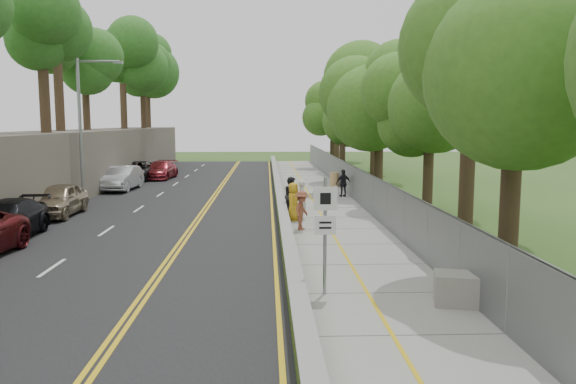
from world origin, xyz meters
name	(u,v)px	position (x,y,z in m)	size (l,w,h in m)	color
ground	(282,267)	(0.00, 0.00, 0.00)	(140.00, 140.00, 0.00)	#33511E
road	(182,201)	(-5.40, 15.00, 0.02)	(11.20, 66.00, 0.04)	black
sidewalk	(318,200)	(2.55, 15.00, 0.03)	(4.20, 66.00, 0.05)	gray
jersey_barrier	(279,196)	(0.25, 15.00, 0.30)	(0.42, 66.00, 0.60)	#82D635
rock_embankment	(38,168)	(-13.50, 15.00, 2.00)	(5.00, 66.00, 4.00)	#595147
chainlink_fence	(354,184)	(4.65, 15.00, 1.00)	(0.04, 66.00, 2.00)	slate
trees_embankment	(39,14)	(-13.00, 15.00, 10.50)	(6.40, 66.00, 13.00)	#377828
trees_fenceside	(397,79)	(7.00, 15.00, 7.00)	(7.00, 66.00, 14.00)	#488127
streetlight	(84,121)	(-10.46, 14.00, 4.64)	(2.52, 0.22, 8.00)	gray
signpost	(325,223)	(1.05, -3.02, 1.96)	(0.62, 0.09, 3.10)	gray
construction_barrel	(334,179)	(4.30, 21.94, 0.54)	(0.60, 0.60, 0.98)	#CB7800
concrete_block	(459,289)	(4.30, -4.00, 0.44)	(1.18, 0.88, 0.78)	gray
car_3	(5,220)	(-10.60, 4.36, 0.80)	(2.12, 5.21, 1.51)	black
car_4	(58,200)	(-10.60, 9.95, 0.83)	(1.87, 4.64, 1.58)	gray
car_5	(122,178)	(-10.17, 20.38, 0.84)	(1.70, 4.86, 1.60)	silver
car_6	(138,171)	(-10.60, 27.10, 0.77)	(2.41, 5.24, 1.45)	black
car_7	(161,170)	(-9.00, 27.96, 0.75)	(1.99, 4.89, 1.42)	maroon
car_8	(159,167)	(-9.73, 30.97, 0.72)	(1.60, 3.97, 1.35)	#B7B8BC
painter_0	(293,202)	(0.75, 8.18, 0.93)	(0.86, 0.56, 1.76)	gold
painter_1	(303,200)	(1.19, 8.25, 0.99)	(0.68, 0.45, 1.87)	beige
painter_2	(292,196)	(0.75, 9.94, 0.98)	(0.90, 0.70, 1.86)	black
painter_3	(302,210)	(1.00, 5.88, 0.88)	(1.07, 0.62, 1.66)	brown
person_far	(343,183)	(4.20, 16.39, 0.88)	(0.98, 0.41, 1.67)	black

